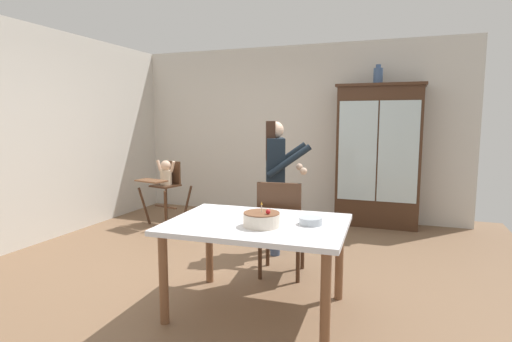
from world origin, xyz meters
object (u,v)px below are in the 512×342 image
at_px(china_cabinet, 378,156).
at_px(ceramic_vase, 378,75).
at_px(serving_bowl, 311,221).
at_px(dining_table, 257,233).
at_px(birthday_cake, 262,219).
at_px(adult_person, 276,171).
at_px(dining_chair_far_side, 281,222).
at_px(high_chair_with_toddler, 165,180).

bearing_deg(china_cabinet, ceramic_vase, 174.97).
distance_m(ceramic_vase, serving_bowl, 3.36).
distance_m(china_cabinet, ceramic_vase, 1.14).
distance_m(china_cabinet, serving_bowl, 3.07).
height_order(dining_table, birthday_cake, birthday_cake).
xyz_separation_m(ceramic_vase, serving_bowl, (-0.28, -3.05, -1.40)).
distance_m(ceramic_vase, adult_person, 2.29).
distance_m(dining_table, dining_chair_far_side, 0.73).
distance_m(high_chair_with_toddler, birthday_cake, 3.23).
xyz_separation_m(high_chair_with_toddler, adult_person, (1.94, -0.72, 0.31)).
distance_m(birthday_cake, dining_chair_far_side, 0.88).
relative_size(adult_person, dining_chair_far_side, 1.59).
xyz_separation_m(china_cabinet, ceramic_vase, (-0.04, 0.00, 1.14)).
relative_size(ceramic_vase, dining_table, 0.19).
distance_m(adult_person, dining_table, 1.49).
distance_m(adult_person, serving_bowl, 1.54).
height_order(china_cabinet, high_chair_with_toddler, china_cabinet).
height_order(china_cabinet, adult_person, china_cabinet).
relative_size(serving_bowl, dining_chair_far_side, 0.19).
bearing_deg(birthday_cake, serving_bowl, 28.37).
bearing_deg(serving_bowl, dining_chair_far_side, 123.58).
bearing_deg(dining_chair_far_side, china_cabinet, -114.32).
relative_size(ceramic_vase, adult_person, 0.18).
distance_m(dining_table, birthday_cake, 0.20).
relative_size(china_cabinet, dining_table, 1.42).
xyz_separation_m(dining_table, birthday_cake, (0.08, -0.12, 0.15)).
distance_m(china_cabinet, dining_table, 3.22).
distance_m(china_cabinet, dining_chair_far_side, 2.55).
height_order(china_cabinet, birthday_cake, china_cabinet).
xyz_separation_m(birthday_cake, serving_bowl, (0.34, 0.18, -0.03)).
bearing_deg(dining_table, serving_bowl, 9.09).
relative_size(china_cabinet, serving_bowl, 11.37).
relative_size(birthday_cake, dining_chair_far_side, 0.29).
bearing_deg(dining_table, china_cabinet, 76.65).
bearing_deg(serving_bowl, birthday_cake, -151.63).
relative_size(adult_person, birthday_cake, 5.47).
height_order(birthday_cake, dining_chair_far_side, dining_chair_far_side).
bearing_deg(high_chair_with_toddler, birthday_cake, -31.19).
bearing_deg(dining_chair_far_side, ceramic_vase, -113.36).
height_order(ceramic_vase, dining_chair_far_side, ceramic_vase).
distance_m(adult_person, dining_chair_far_side, 0.85).
relative_size(adult_person, dining_table, 1.07).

